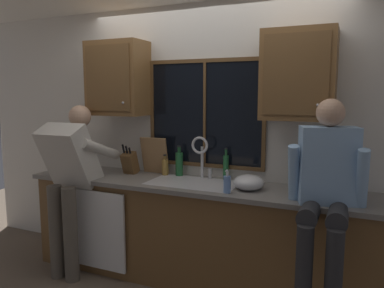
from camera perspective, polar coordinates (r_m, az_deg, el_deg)
back_wall at (r=3.58m, az=2.93°, el=0.74°), size 5.60×0.12×2.55m
window_glass at (r=3.51m, az=2.04°, el=4.69°), size 1.10×0.02×0.95m
window_frame_top at (r=3.51m, az=2.02°, el=12.75°), size 1.17×0.02×0.04m
window_frame_bottom at (r=3.56m, az=1.95°, el=-3.26°), size 1.17×0.02×0.04m
window_frame_left at (r=3.74m, az=-6.15°, el=4.85°), size 0.03×0.02×0.95m
window_frame_right at (r=3.33m, az=11.12°, el=4.39°), size 0.03×0.02×0.95m
window_mullion_center at (r=3.50m, az=1.97°, el=4.68°), size 0.02×0.02×0.95m
lower_cabinet_run at (r=3.47m, az=0.73°, el=-13.75°), size 3.20×0.58×0.88m
countertop at (r=3.31m, az=0.61°, el=-6.44°), size 3.26×0.62×0.04m
dishwasher_front at (r=3.63m, az=-14.42°, el=-12.75°), size 0.60×0.02×0.74m
upper_cabinet_left at (r=3.77m, az=-11.39°, el=9.85°), size 0.57×0.36×0.72m
upper_cabinet_right at (r=3.13m, az=16.12°, el=10.16°), size 0.57×0.36×0.72m
sink at (r=3.35m, az=0.14°, el=-7.64°), size 0.80×0.46×0.21m
faucet at (r=3.44m, az=1.45°, el=-1.26°), size 0.18×0.09×0.40m
person_standing at (r=3.62m, az=-18.36°, el=-4.36°), size 0.53×0.66×1.61m
person_sitting_on_counter at (r=2.77m, az=20.01°, el=-5.43°), size 0.54×0.65×1.26m
knife_block at (r=3.74m, az=-9.56°, el=-2.90°), size 0.12×0.18×0.32m
cutting_board at (r=3.70m, az=-5.79°, el=-1.79°), size 0.28×0.10×0.37m
mixing_bowl at (r=3.13m, az=8.73°, el=-5.90°), size 0.26×0.26×0.13m
soap_dispenser at (r=3.00m, az=5.44°, el=-6.17°), size 0.06×0.07×0.19m
bottle_green_glass at (r=3.63m, az=-4.20°, el=-3.51°), size 0.06×0.06×0.20m
bottle_tall_clear at (r=3.44m, az=5.26°, el=-3.50°), size 0.05×0.05×0.30m
bottle_amber_small at (r=3.59m, az=-1.98°, el=-3.00°), size 0.07×0.07×0.29m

